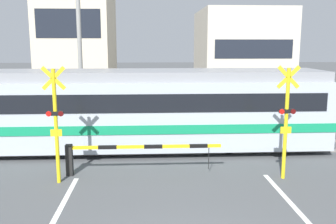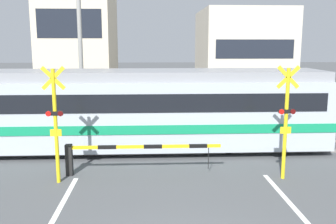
% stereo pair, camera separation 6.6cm
% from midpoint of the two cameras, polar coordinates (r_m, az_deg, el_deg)
% --- Properties ---
extents(rail_track_near, '(50.00, 0.10, 0.08)m').
position_cam_midpoint_polar(rail_track_near, '(13.89, -0.15, -6.31)').
color(rail_track_near, gray).
rests_on(rail_track_near, ground_plane).
extents(rail_track_far, '(50.00, 0.10, 0.08)m').
position_cam_midpoint_polar(rail_track_far, '(15.27, -0.43, -4.78)').
color(rail_track_far, gray).
rests_on(rail_track_far, ground_plane).
extents(commuter_train, '(19.43, 2.84, 3.05)m').
position_cam_midpoint_polar(commuter_train, '(14.54, -15.28, 0.54)').
color(commuter_train, '#ADB7C1').
rests_on(commuter_train, ground_plane).
extents(crossing_barrier_near, '(4.80, 0.20, 0.98)m').
position_cam_midpoint_polar(crossing_barrier_near, '(11.72, -8.05, -6.08)').
color(crossing_barrier_near, black).
rests_on(crossing_barrier_near, ground_plane).
extents(crossing_barrier_far, '(4.80, 0.20, 0.98)m').
position_cam_midpoint_polar(crossing_barrier_far, '(17.15, 4.99, -0.81)').
color(crossing_barrier_far, black).
rests_on(crossing_barrier_far, ground_plane).
extents(crossing_signal_left, '(0.68, 0.15, 3.41)m').
position_cam_midpoint_polar(crossing_signal_left, '(11.14, -16.91, -1.14)').
color(crossing_signal_left, yellow).
rests_on(crossing_signal_left, ground_plane).
extents(crossing_signal_right, '(0.68, 0.15, 3.41)m').
position_cam_midpoint_polar(crossing_signal_right, '(11.55, 17.42, -0.78)').
color(crossing_signal_right, yellow).
rests_on(crossing_signal_right, ground_plane).
extents(pedestrian, '(0.38, 0.23, 1.76)m').
position_cam_midpoint_polar(pedestrian, '(19.62, 2.74, 1.49)').
color(pedestrian, brown).
rests_on(pedestrian, ground_plane).
extents(building_left_of_street, '(5.29, 7.77, 9.86)m').
position_cam_midpoint_polar(building_left_of_street, '(30.99, -13.53, 11.69)').
color(building_left_of_street, beige).
rests_on(building_left_of_street, ground_plane).
extents(building_right_of_street, '(6.69, 7.77, 6.70)m').
position_cam_midpoint_polar(building_right_of_street, '(31.41, 10.92, 8.88)').
color(building_right_of_street, beige).
rests_on(building_right_of_street, ground_plane).
extents(utility_pole_streetside, '(0.22, 0.22, 7.42)m').
position_cam_midpoint_polar(utility_pole_streetside, '(19.47, -13.38, 9.13)').
color(utility_pole_streetside, gray).
rests_on(utility_pole_streetside, ground_plane).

